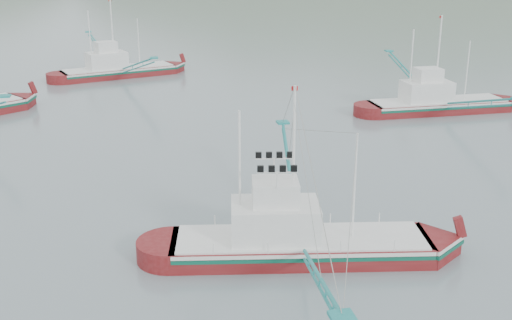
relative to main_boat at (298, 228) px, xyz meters
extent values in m
plane|color=slate|center=(-0.68, 1.25, -1.74)|extent=(1200.00, 1200.00, 0.00)
cube|color=#640F10|center=(0.18, -0.03, -1.55)|extent=(14.24, 6.01, 1.84)
cube|color=silver|center=(0.18, -0.03, -0.77)|extent=(13.98, 6.04, 0.20)
cube|color=#0B4F3A|center=(0.18, -0.03, -1.00)|extent=(13.98, 6.06, 0.20)
cube|color=silver|center=(0.18, -0.03, -0.59)|extent=(13.52, 5.71, 0.11)
cube|color=silver|center=(-1.18, 0.21, 0.38)|extent=(5.04, 3.70, 2.03)
cube|color=silver|center=(-1.18, 0.21, 2.04)|extent=(2.71, 2.41, 1.29)
cylinder|color=white|center=(-0.28, 0.05, 3.51)|extent=(0.15, 0.15, 8.28)
cylinder|color=white|center=(-3.00, 0.53, 2.89)|extent=(0.13, 0.13, 7.04)
cylinder|color=white|center=(2.90, -0.51, 2.27)|extent=(0.11, 0.11, 5.80)
cube|color=#640F10|center=(22.63, 27.84, -1.55)|extent=(14.14, 3.80, 1.88)
cube|color=silver|center=(22.63, 27.84, -0.75)|extent=(13.86, 3.88, 0.21)
cube|color=#0B4F3A|center=(22.63, 27.84, -0.98)|extent=(13.86, 3.90, 0.21)
cube|color=silver|center=(22.63, 27.84, -0.56)|extent=(13.43, 3.61, 0.11)
cube|color=silver|center=(21.21, 27.84, 0.43)|extent=(4.72, 3.03, 2.07)
cube|color=silver|center=(21.21, 27.84, 2.13)|extent=(2.45, 2.08, 1.32)
cylinder|color=white|center=(22.15, 27.84, 3.63)|extent=(0.15, 0.15, 8.48)
cylinder|color=white|center=(19.33, 27.83, 3.00)|extent=(0.13, 0.13, 7.21)
cylinder|color=white|center=(25.45, 27.85, 2.36)|extent=(0.11, 0.11, 5.93)
cube|color=#640F10|center=(-8.68, 53.53, -1.55)|extent=(14.87, 7.94, 1.92)
cube|color=silver|center=(-8.68, 53.53, -0.73)|extent=(14.61, 7.93, 0.21)
cube|color=#0B4F3A|center=(-8.68, 53.53, -0.97)|extent=(14.62, 7.94, 0.21)
cube|color=silver|center=(-8.68, 53.53, -0.54)|extent=(14.12, 7.54, 0.12)
cube|color=silver|center=(-10.05, 53.10, 0.47)|extent=(5.49, 4.35, 2.11)
cube|color=silver|center=(-10.05, 53.10, 2.19)|extent=(3.01, 2.75, 1.34)
cylinder|color=white|center=(-9.14, 53.38, 3.73)|extent=(0.15, 0.15, 8.63)
cylinder|color=white|center=(-11.88, 52.53, 3.08)|extent=(0.13, 0.13, 7.33)
cylinder|color=white|center=(-5.93, 54.38, 2.43)|extent=(0.12, 0.12, 6.04)
camera|label=1|loc=(-8.75, -29.92, 14.13)|focal=45.00mm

